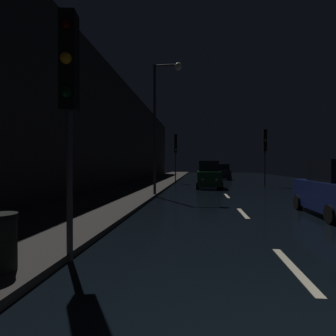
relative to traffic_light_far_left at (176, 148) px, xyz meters
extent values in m
cube|color=black|center=(4.10, -1.18, -3.72)|extent=(25.22, 84.00, 0.02)
cube|color=#33302D|center=(-2.30, -1.18, -3.63)|extent=(4.40, 84.00, 0.15)
cube|color=#2D2B28|center=(-4.90, -4.68, 1.16)|extent=(0.80, 63.00, 9.73)
cube|color=beige|center=(4.10, -22.68, -3.70)|extent=(0.16, 2.20, 0.01)
cube|color=beige|center=(4.10, -17.10, -3.70)|extent=(0.16, 2.20, 0.01)
cube|color=beige|center=(4.10, -11.19, -3.70)|extent=(0.16, 2.20, 0.01)
cylinder|color=#38383A|center=(0.00, 0.02, -2.12)|extent=(0.12, 0.12, 3.18)
cube|color=black|center=(0.00, 0.02, 0.42)|extent=(0.37, 0.39, 1.90)
sphere|color=black|center=(0.03, -0.15, 1.06)|extent=(0.22, 0.22, 0.22)
sphere|color=black|center=(0.03, -0.15, 0.42)|extent=(0.22, 0.22, 0.22)
sphere|color=#19D84C|center=(0.03, -0.15, -0.21)|extent=(0.22, 0.22, 0.22)
cylinder|color=#38383A|center=(8.21, -3.25, -2.14)|extent=(0.12, 0.12, 3.13)
cube|color=black|center=(8.21, -3.25, 0.37)|extent=(0.33, 0.36, 1.90)
sphere|color=black|center=(8.20, -3.43, 1.00)|extent=(0.22, 0.22, 0.22)
sphere|color=orange|center=(8.20, -3.43, 0.37)|extent=(0.22, 0.22, 0.22)
sphere|color=black|center=(8.20, -3.43, -0.26)|extent=(0.22, 0.22, 0.22)
cylinder|color=#38383A|center=(-0.10, -22.75, -2.24)|extent=(0.12, 0.12, 2.93)
cube|color=black|center=(-0.10, -22.75, 0.17)|extent=(0.36, 0.38, 1.90)
sphere|color=black|center=(-0.08, -22.93, 0.80)|extent=(0.22, 0.22, 0.22)
sphere|color=orange|center=(-0.08, -22.93, 0.17)|extent=(0.22, 0.22, 0.22)
sphere|color=black|center=(-0.08, -22.93, -0.46)|extent=(0.22, 0.22, 0.22)
cylinder|color=#2D2D30|center=(-0.20, -12.00, 0.21)|extent=(0.16, 0.16, 7.82)
cylinder|color=#2D2D30|center=(0.50, -12.00, 4.07)|extent=(1.40, 0.10, 0.10)
sphere|color=beige|center=(1.20, -12.00, 3.97)|extent=(0.44, 0.44, 0.44)
cube|color=#0F3819|center=(3.21, -5.34, -2.91)|extent=(1.85, 4.32, 1.13)
cube|color=black|center=(3.21, -5.19, -1.91)|extent=(1.57, 2.16, 0.86)
cylinder|color=black|center=(4.12, -6.85, -3.38)|extent=(0.23, 0.66, 0.66)
cylinder|color=black|center=(2.31, -6.85, -3.38)|extent=(0.23, 0.66, 0.66)
cylinder|color=black|center=(4.12, -3.83, -3.38)|extent=(0.23, 0.66, 0.66)
cylinder|color=black|center=(2.31, -3.83, -3.38)|extent=(0.23, 0.66, 0.66)
sphere|color=white|center=(3.72, -7.46, -2.91)|extent=(0.18, 0.18, 0.18)
sphere|color=white|center=(2.71, -7.46, -2.91)|extent=(0.18, 0.18, 0.18)
sphere|color=red|center=(3.72, -3.23, -2.91)|extent=(0.18, 0.18, 0.18)
sphere|color=red|center=(2.71, -3.23, -2.91)|extent=(0.18, 0.18, 0.18)
cube|color=black|center=(5.59, 7.95, -2.99)|extent=(1.67, 3.90, 1.02)
cube|color=black|center=(5.59, 7.81, -2.09)|extent=(1.42, 1.95, 0.78)
cylinder|color=black|center=(4.77, 9.32, -3.41)|extent=(0.20, 0.59, 0.59)
cylinder|color=black|center=(6.40, 9.32, -3.41)|extent=(0.20, 0.59, 0.59)
cylinder|color=black|center=(4.77, 6.59, -3.41)|extent=(0.20, 0.59, 0.59)
cylinder|color=black|center=(6.40, 6.59, -3.41)|extent=(0.20, 0.59, 0.59)
sphere|color=slate|center=(5.13, 9.87, -2.99)|extent=(0.17, 0.17, 0.17)
sphere|color=slate|center=(6.04, 9.87, -2.99)|extent=(0.17, 0.17, 0.17)
sphere|color=red|center=(5.13, 6.04, -2.99)|extent=(0.17, 0.17, 0.17)
sphere|color=red|center=(6.04, 6.04, -2.99)|extent=(0.17, 0.17, 0.17)
cylinder|color=black|center=(6.57, -15.91, -3.40)|extent=(0.21, 0.61, 0.61)
cylinder|color=black|center=(6.57, -18.73, -3.40)|extent=(0.21, 0.61, 0.61)
sphere|color=slate|center=(6.94, -15.34, -2.96)|extent=(0.17, 0.17, 0.17)
sphere|color=slate|center=(7.89, -15.34, -2.96)|extent=(0.17, 0.17, 0.17)
camera|label=1|loc=(2.40, -27.70, -1.84)|focal=28.60mm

